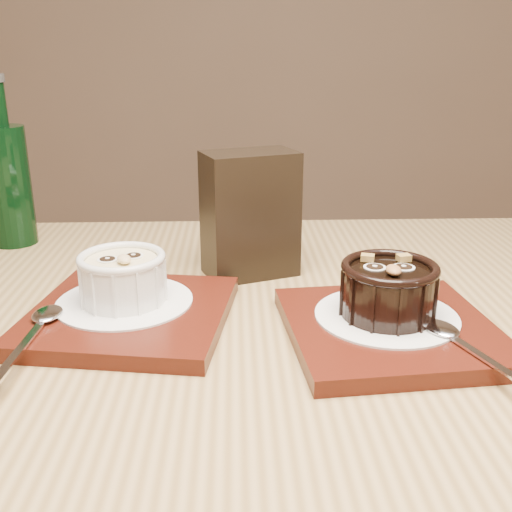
{
  "coord_description": "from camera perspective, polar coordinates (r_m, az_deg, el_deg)",
  "views": [
    {
      "loc": [
        -0.14,
        -0.39,
        1.0
      ],
      "look_at": [
        -0.13,
        0.12,
        0.81
      ],
      "focal_mm": 42.0,
      "sensor_mm": 36.0,
      "label": 1
    }
  ],
  "objects": [
    {
      "name": "table",
      "position": [
        0.57,
        -1.32,
        -16.73
      ],
      "size": [
        1.21,
        0.82,
        0.75
      ],
      "rotation": [
        0.0,
        0.0,
        0.01
      ],
      "color": "olive",
      "rests_on": "ground"
    },
    {
      "name": "spoon_right",
      "position": [
        0.52,
        19.62,
        -8.09
      ],
      "size": [
        0.07,
        0.13,
        0.01
      ],
      "primitive_type": null,
      "rotation": [
        0.0,
        0.0,
        0.36
      ],
      "color": "white",
      "rests_on": "tray_right"
    },
    {
      "name": "condiment_stand",
      "position": [
        0.67,
        -0.57,
        3.97
      ],
      "size": [
        0.11,
        0.09,
        0.14
      ],
      "primitive_type": "cube",
      "rotation": [
        0.0,
        0.0,
        0.36
      ],
      "color": "black",
      "rests_on": "table"
    },
    {
      "name": "doily_right",
      "position": [
        0.56,
        12.31,
        -5.57
      ],
      "size": [
        0.13,
        0.13,
        0.0
      ],
      "primitive_type": "cylinder",
      "color": "white",
      "rests_on": "tray_right"
    },
    {
      "name": "ramekin_dark",
      "position": [
        0.55,
        12.52,
        -2.92
      ],
      "size": [
        0.09,
        0.09,
        0.05
      ],
      "rotation": [
        0.0,
        0.0,
        -0.02
      ],
      "color": "black",
      "rests_on": "doily_right"
    },
    {
      "name": "tray_right",
      "position": [
        0.55,
        12.63,
        -6.84
      ],
      "size": [
        0.2,
        0.2,
        0.01
      ],
      "primitive_type": "cube",
      "rotation": [
        0.0,
        0.0,
        0.11
      ],
      "color": "#48150C",
      "rests_on": "table"
    },
    {
      "name": "tray_left",
      "position": [
        0.58,
        -11.92,
        -5.52
      ],
      "size": [
        0.2,
        0.2,
        0.01
      ],
      "primitive_type": "cube",
      "rotation": [
        0.0,
        0.0,
        -0.14
      ],
      "color": "#48150C",
      "rests_on": "table"
    },
    {
      "name": "doily_left",
      "position": [
        0.59,
        -12.4,
        -4.24
      ],
      "size": [
        0.13,
        0.13,
        0.0
      ],
      "primitive_type": "cylinder",
      "color": "white",
      "rests_on": "tray_left"
    },
    {
      "name": "ramekin_white",
      "position": [
        0.58,
        -12.58,
        -1.84
      ],
      "size": [
        0.08,
        0.08,
        0.05
      ],
      "rotation": [
        0.0,
        0.0,
        0.41
      ],
      "color": "white",
      "rests_on": "doily_left"
    },
    {
      "name": "spoon_left",
      "position": [
        0.55,
        -20.45,
        -6.72
      ],
      "size": [
        0.03,
        0.13,
        0.01
      ],
      "primitive_type": null,
      "rotation": [
        0.0,
        0.0,
        -0.04
      ],
      "color": "white",
      "rests_on": "tray_left"
    },
    {
      "name": "green_bottle",
      "position": [
        0.84,
        -22.6,
        6.61
      ],
      "size": [
        0.06,
        0.06,
        0.22
      ],
      "color": "black",
      "rests_on": "table"
    }
  ]
}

